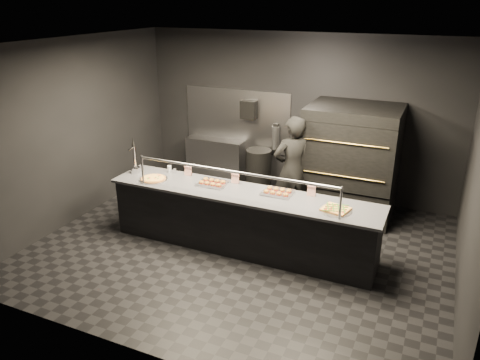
% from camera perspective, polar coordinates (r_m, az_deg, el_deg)
% --- Properties ---
extents(room, '(6.04, 6.00, 3.00)m').
position_cam_1_polar(room, '(6.65, 0.19, 3.28)').
color(room, black).
rests_on(room, ground).
extents(service_counter, '(4.10, 0.78, 1.37)m').
position_cam_1_polar(service_counter, '(7.00, 0.19, -4.91)').
color(service_counter, black).
rests_on(service_counter, ground).
extents(pizza_oven, '(1.50, 1.23, 1.91)m').
position_cam_1_polar(pizza_oven, '(8.18, 13.39, 2.29)').
color(pizza_oven, black).
rests_on(pizza_oven, ground).
extents(prep_shelf, '(1.20, 0.35, 0.90)m').
position_cam_1_polar(prep_shelf, '(9.57, -2.97, 2.43)').
color(prep_shelf, '#99999E').
rests_on(prep_shelf, ground).
extents(towel_dispenser, '(0.30, 0.20, 0.35)m').
position_cam_1_polar(towel_dispenser, '(9.05, 1.10, 8.57)').
color(towel_dispenser, black).
rests_on(towel_dispenser, room).
extents(fire_extinguisher, '(0.14, 0.14, 0.51)m').
position_cam_1_polar(fire_extinguisher, '(8.99, 4.35, 5.19)').
color(fire_extinguisher, '#B2B2B7').
rests_on(fire_extinguisher, room).
extents(beer_tap, '(0.15, 0.22, 0.60)m').
position_cam_1_polar(beer_tap, '(7.68, -12.70, 2.08)').
color(beer_tap, silver).
rests_on(beer_tap, service_counter).
extents(round_pizza, '(0.44, 0.44, 0.03)m').
position_cam_1_polar(round_pizza, '(7.38, -10.52, 0.15)').
color(round_pizza, silver).
rests_on(round_pizza, service_counter).
extents(slider_tray_a, '(0.47, 0.38, 0.07)m').
position_cam_1_polar(slider_tray_a, '(7.08, -3.42, -0.35)').
color(slider_tray_a, silver).
rests_on(slider_tray_a, service_counter).
extents(slider_tray_b, '(0.44, 0.33, 0.07)m').
position_cam_1_polar(slider_tray_b, '(6.76, 4.60, -1.48)').
color(slider_tray_b, silver).
rests_on(slider_tray_b, service_counter).
extents(square_pizza, '(0.43, 0.43, 0.05)m').
position_cam_1_polar(square_pizza, '(6.35, 11.59, -3.53)').
color(square_pizza, silver).
rests_on(square_pizza, service_counter).
extents(condiment_jar, '(0.16, 0.06, 0.11)m').
position_cam_1_polar(condiment_jar, '(7.62, -8.39, 1.28)').
color(condiment_jar, silver).
rests_on(condiment_jar, service_counter).
extents(tent_cards, '(2.14, 0.04, 0.15)m').
position_cam_1_polar(tent_cards, '(7.06, 0.32, 0.04)').
color(tent_cards, white).
rests_on(tent_cards, service_counter).
extents(trash_bin, '(0.49, 0.49, 0.82)m').
position_cam_1_polar(trash_bin, '(9.12, 2.27, 1.20)').
color(trash_bin, black).
rests_on(trash_bin, ground).
extents(worker, '(0.79, 0.76, 1.81)m').
position_cam_1_polar(worker, '(7.76, 6.37, 1.24)').
color(worker, black).
rests_on(worker, ground).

